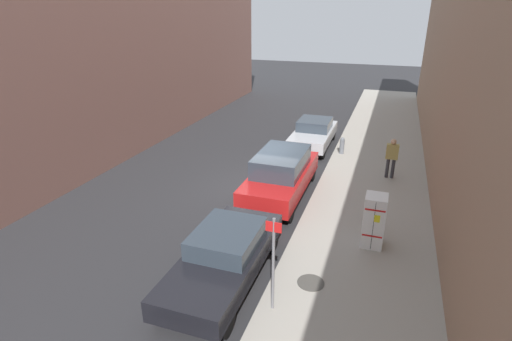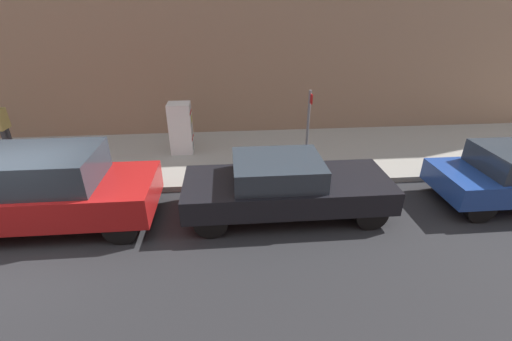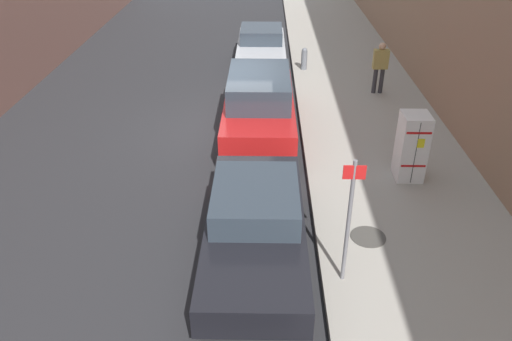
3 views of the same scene
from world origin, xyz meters
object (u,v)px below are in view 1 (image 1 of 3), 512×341
(parked_sedan_silver, at_px, (314,133))
(street_sign_post, at_px, (273,260))
(fire_hydrant, at_px, (342,145))
(parked_sedan_dark, at_px, (225,255))
(discarded_refrigerator, at_px, (374,221))
(pedestrian_walking_far, at_px, (392,156))
(parked_suv_red, at_px, (281,174))

(parked_sedan_silver, bearing_deg, street_sign_post, 97.17)
(fire_hydrant, xyz_separation_m, parked_sedan_dark, (1.60, 10.51, 0.16))
(parked_sedan_dark, bearing_deg, fire_hydrant, -98.67)
(discarded_refrigerator, bearing_deg, pedestrian_walking_far, -93.40)
(street_sign_post, xyz_separation_m, parked_sedan_dark, (1.56, -0.84, -0.77))
(fire_hydrant, xyz_separation_m, pedestrian_walking_far, (-2.28, 2.33, 0.55))
(discarded_refrigerator, height_order, fire_hydrant, discarded_refrigerator)
(discarded_refrigerator, relative_size, pedestrian_walking_far, 0.95)
(street_sign_post, bearing_deg, pedestrian_walking_far, -104.44)
(parked_suv_red, bearing_deg, discarded_refrigerator, 143.29)
(discarded_refrigerator, distance_m, parked_sedan_silver, 9.53)
(fire_hydrant, relative_size, pedestrian_walking_far, 0.49)
(street_sign_post, bearing_deg, fire_hydrant, -90.22)
(discarded_refrigerator, xyz_separation_m, parked_sedan_silver, (3.56, -8.83, -0.23))
(parked_sedan_silver, xyz_separation_m, parked_suv_red, (-0.00, 6.18, 0.18))
(street_sign_post, relative_size, parked_sedan_dark, 0.51)
(street_sign_post, xyz_separation_m, fire_hydrant, (-0.04, -11.34, -0.93))
(street_sign_post, relative_size, parked_suv_red, 0.49)
(discarded_refrigerator, height_order, street_sign_post, street_sign_post)
(discarded_refrigerator, xyz_separation_m, parked_suv_red, (3.56, -2.65, -0.05))
(parked_suv_red, xyz_separation_m, parked_sedan_dark, (0.00, 5.38, -0.17))
(pedestrian_walking_far, bearing_deg, discarded_refrigerator, -33.78)
(fire_hydrant, bearing_deg, parked_sedan_dark, 81.33)
(parked_sedan_silver, height_order, parked_suv_red, parked_suv_red)
(discarded_refrigerator, bearing_deg, parked_sedan_dark, 37.49)
(discarded_refrigerator, relative_size, parked_sedan_dark, 0.34)
(pedestrian_walking_far, relative_size, parked_sedan_silver, 0.39)
(fire_hydrant, height_order, parked_sedan_silver, parked_sedan_silver)
(parked_suv_red, bearing_deg, pedestrian_walking_far, -144.19)
(fire_hydrant, relative_size, parked_suv_red, 0.17)
(parked_sedan_silver, relative_size, parked_suv_red, 0.88)
(parked_suv_red, bearing_deg, fire_hydrant, -107.35)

